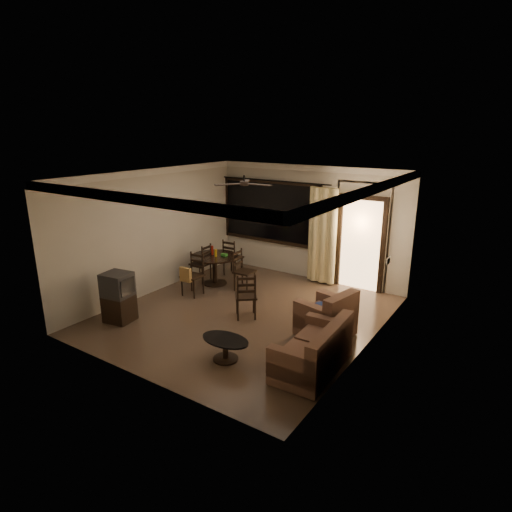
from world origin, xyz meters
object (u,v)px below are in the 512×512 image
Objects in this scene: coffee_table at (225,346)px; side_chair at (246,304)px; sofa at (315,353)px; armchair at (328,318)px; dining_chair_west at (201,270)px; dining_chair_south at (192,282)px; dining_chair_north at (233,264)px; dining_table at (215,262)px; dining_chair_east at (244,278)px; tv_cabinet at (118,297)px.

side_chair is at bearing 113.31° from coffee_table.
armchair is (-0.33, 1.20, 0.04)m from sofa.
dining_chair_west is 4.67m from sofa.
coffee_table is at bearing -40.95° from dining_chair_south.
dining_chair_north is at bearing 164.85° from armchair.
dining_chair_east is (0.83, 0.04, -0.28)m from dining_table.
dining_table is at bearing 131.51° from coffee_table.
coffee_table is (2.63, -0.03, -0.25)m from tv_cabinet.
dining_chair_west is 0.90m from dining_chair_north.
dining_chair_east reaches higher than armchair.
coffee_table is (2.78, -2.66, -0.03)m from dining_chair_west.
dining_chair_west and dining_chair_south have the same top height.
dining_chair_east is at bearing 140.41° from sofa.
tv_cabinet reaches higher than side_chair.
dining_chair_south is (0.04, -0.86, -0.26)m from dining_table.
dining_chair_west is at bearing 150.45° from sofa.
coffee_table is at bearing 122.05° from dining_chair_north.
dining_chair_west is 3.85m from coffee_table.
dining_chair_south is 0.97× the size of tv_cabinet.
dining_table is at bearing 76.37° from tv_cabinet.
sofa is at bearing 113.65° from side_chair.
sofa is at bearing -1.89° from tv_cabinet.
dining_table reaches higher than sofa.
dining_chair_south is 3.38m from armchair.
armchair is (2.58, -1.04, 0.07)m from dining_chair_east.
armchair is 1.06× the size of side_chair.
dining_chair_west reaches higher than coffee_table.
tv_cabinet reaches higher than dining_table.
side_chair is at bearing -162.23° from armchair.
dining_chair_west is 0.95× the size of armchair.
dining_chair_south reaches higher than armchair.
dining_chair_north is at bearing -87.03° from side_chair.
dining_chair_north is 0.95× the size of armchair.
dining_chair_east is 1.50m from side_chair.
dining_chair_north is (-0.04, 0.78, -0.28)m from dining_table.
dining_chair_south is 0.95× the size of armchair.
armchair is (3.38, -0.14, 0.05)m from dining_chair_south.
dining_table is 1.19× the size of dining_chair_west.
tv_cabinet reaches higher than sofa.
tv_cabinet reaches higher than armchair.
dining_table is 1.19× the size of dining_chair_east.
side_chair is (-1.69, -0.17, -0.07)m from armchair.
dining_chair_west is at bearing 178.04° from armchair.
dining_chair_north reaches higher than sofa.
dining_chair_west is 1.00× the size of dining_chair_east.
dining_chair_west is at bearing 136.33° from coffee_table.
dining_chair_north reaches higher than armchair.
sofa is (4.14, -2.16, 0.03)m from dining_chair_west.
dining_chair_east is 0.97× the size of tv_cabinet.
dining_chair_north is at bearing 46.76° from dining_chair_east.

